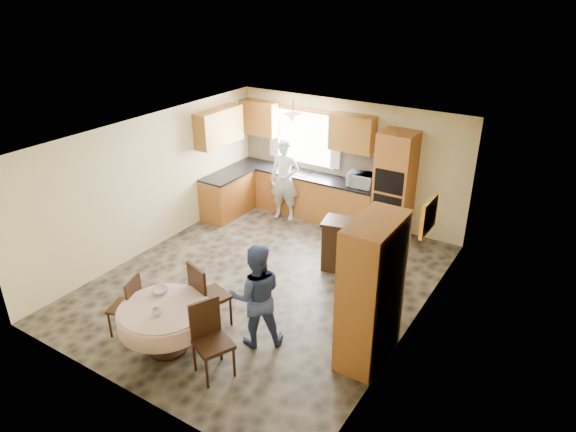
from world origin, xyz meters
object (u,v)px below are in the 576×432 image
Objects in this scene: oven_tower at (394,186)px; chair_right at (210,335)px; sideboard at (357,249)px; dining_table at (164,317)px; chair_left at (129,303)px; person_sink at (285,180)px; person_dining at (256,296)px; cupboard at (371,292)px; chair_back at (205,293)px.

oven_tower is 4.89m from chair_right.
sideboard reaches higher than dining_table.
oven_tower is at bearing 139.51° from chair_left.
person_dining is at bearing -73.52° from person_sink.
chair_left is at bearing -179.82° from dining_table.
chair_right is at bearing -96.11° from oven_tower.
dining_table is 1.35× the size of chair_left.
chair_right is at bearing -79.69° from person_sink.
oven_tower reaches higher than chair_right.
dining_table is at bearing -150.09° from cupboard.
dining_table is at bearing 95.90° from chair_back.
chair_back is (-1.16, -4.16, -0.47)m from oven_tower.
oven_tower is at bearing -0.76° from person_sink.
person_sink reaches higher than chair_left.
person_sink is at bearing 101.75° from dining_table.
chair_left is 0.86× the size of chair_back.
oven_tower is 2.09× the size of chair_right.
dining_table is 1.21× the size of chair_right.
chair_back reaches higher than chair_right.
sideboard is at bearing 15.39° from chair_right.
chair_left reaches higher than dining_table.
cupboard is 1.91× the size of chair_back.
dining_table is (-1.30, -4.85, -0.52)m from oven_tower.
cupboard is (1.07, -1.91, 0.58)m from sideboard.
oven_tower is at bearing 107.08° from cupboard.
chair_right is at bearing -110.62° from sideboard.
oven_tower is 1.72× the size of dining_table.
sideboard is 0.70× the size of person_sink.
chair_right is (-0.52, -4.84, -0.50)m from oven_tower.
person_dining is at bearing -154.23° from chair_back.
cupboard is at bearing -53.89° from person_sink.
oven_tower is at bearing 75.00° from dining_table.
chair_back is at bearing -84.95° from person_sink.
chair_right is 0.59× the size of person_sink.
oven_tower is 4.07m from person_dining.
oven_tower is at bearing 78.42° from sideboard.
cupboard is 3.39m from chair_left.
chair_right is at bearing 151.02° from chair_back.
chair_back is 0.93m from chair_right.
chair_back is at bearing 111.40° from chair_left.
cupboard is at bearing -72.92° from oven_tower.
sideboard is at bearing -38.66° from person_sink.
dining_table is at bearing -88.95° from person_sink.
cupboard reaches higher than chair_right.
cupboard is 1.55m from person_dining.
chair_back is at bearing -163.05° from cupboard.
person_sink reaches higher than chair_right.
sideboard is 1.32× the size of chair_left.
person_sink is at bearing 45.43° from chair_right.
chair_right is at bearing -139.58° from cupboard.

